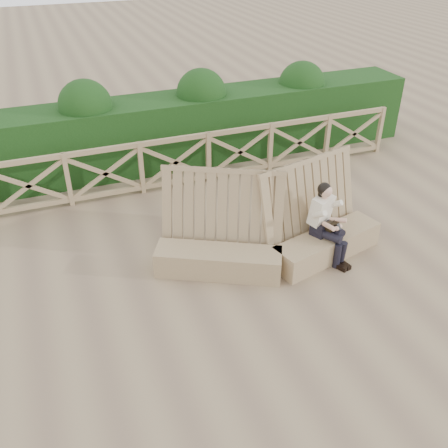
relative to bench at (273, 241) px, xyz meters
name	(u,v)px	position (x,y,z in m)	size (l,w,h in m)	color
ground	(242,284)	(-0.70, -0.39, -0.39)	(60.00, 60.00, 0.00)	brown
bench	(273,241)	(0.00, 0.00, 0.00)	(3.83, 1.60, 1.56)	olive
woman	(326,220)	(0.84, -0.18, 0.32)	(0.55, 0.85, 1.34)	black
guardrail	(175,162)	(-0.70, 3.11, 0.16)	(10.10, 0.09, 1.10)	#7E6849
hedge	(159,133)	(-0.70, 4.31, 0.36)	(12.00, 1.20, 1.50)	black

